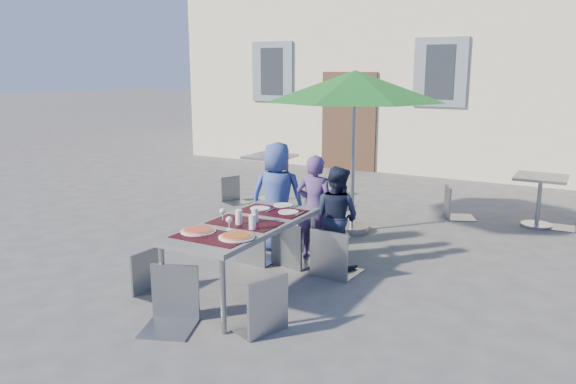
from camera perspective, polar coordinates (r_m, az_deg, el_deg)
The scene contains 22 objects.
ground at distance 5.71m, azimuth -5.31°, elevation -11.14°, with size 90.00×90.00×0.00m, color #49494C.
dining_table at distance 5.71m, azimuth -4.41°, elevation -3.69°, with size 0.80×1.85×0.76m.
pizza_near_left at distance 5.43m, azimuth -9.11°, elevation -3.86°, with size 0.34×0.34×0.03m.
pizza_near_right at distance 5.20m, azimuth -5.24°, elevation -4.51°, with size 0.33×0.33×0.03m.
glassware at distance 5.59m, azimuth -4.49°, elevation -2.63°, with size 0.51×0.41×0.15m.
place_settings at distance 6.22m, azimuth -1.08°, elevation -1.67°, with size 0.61×0.48×0.01m.
child_0 at distance 7.07m, azimuth -1.12°, elevation -0.49°, with size 0.68×0.44×1.39m, color #384D9C.
child_1 at distance 6.74m, azimuth 2.74°, elevation -1.63°, with size 0.47×0.31×1.29m, color #513976.
child_2 at distance 6.53m, azimuth 4.96°, elevation -2.53°, with size 0.58×0.33×1.19m, color #181E35.
chair_0 at distance 6.63m, azimuth -3.42°, elevation -2.63°, with size 0.43×0.44×0.95m.
chair_1 at distance 6.53m, azimuth 0.40°, elevation -2.58°, with size 0.51×0.51×1.00m.
chair_2 at distance 6.20m, azimuth 4.68°, elevation -3.17°, with size 0.49×0.49×1.04m.
chair_3 at distance 5.90m, azimuth -13.83°, elevation -5.61°, with size 0.40×0.39×0.85m.
chair_4 at distance 4.91m, azimuth -2.84°, elevation -7.84°, with size 0.56×0.56×0.98m.
chair_5 at distance 5.14m, azimuth -11.91°, elevation -6.97°, with size 0.58×0.58×1.01m.
patio_umbrella at distance 7.76m, azimuth 6.82°, elevation 10.53°, with size 2.49×2.49×2.26m.
cafe_table_0 at distance 9.81m, azimuth -1.84°, elevation 2.41°, with size 0.75×0.75×0.80m.
bg_chair_l_0 at distance 9.72m, azimuth -5.60°, elevation 1.78°, with size 0.49×0.49×0.84m.
bg_chair_r_0 at distance 9.01m, azimuth 1.66°, elevation 1.57°, with size 0.49×0.49×0.98m.
cafe_table_1 at distance 8.94m, azimuth 24.20°, elevation 0.00°, with size 0.71×0.71×0.76m.
bg_chair_l_1 at distance 9.00m, azimuth 16.64°, elevation 0.96°, with size 0.57×0.56×0.96m.
bg_chair_r_1 at distance 9.00m, azimuth 26.94°, elevation -0.33°, with size 0.40×0.40×0.86m.
Camera 1 is at (2.99, -4.30, 2.28)m, focal length 35.00 mm.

